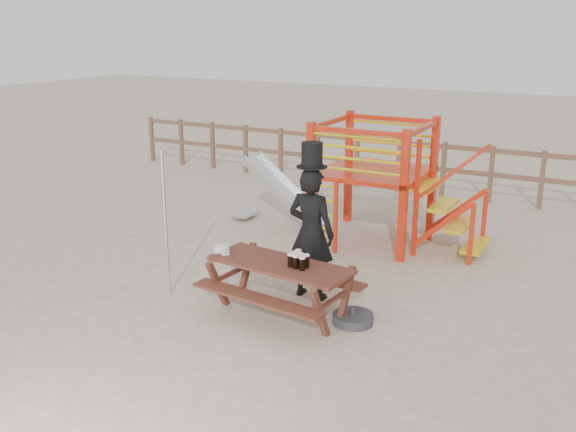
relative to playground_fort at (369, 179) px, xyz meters
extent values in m
plane|color=#C5B399|center=(-0.12, -3.58, -1.07)|extent=(60.00, 60.00, 0.00)
cube|color=brown|center=(-0.12, 3.42, 0.03)|extent=(15.00, 0.06, 0.10)
cube|color=brown|center=(-0.12, 3.42, -0.47)|extent=(15.00, 0.06, 0.10)
cube|color=brown|center=(-7.62, 3.42, -0.47)|extent=(0.09, 0.09, 1.20)
cube|color=brown|center=(-6.62, 3.42, -0.47)|extent=(0.09, 0.09, 1.20)
cube|color=brown|center=(-5.62, 3.42, -0.47)|extent=(0.09, 0.09, 1.20)
cube|color=brown|center=(-4.62, 3.42, -0.47)|extent=(0.09, 0.09, 1.20)
cube|color=brown|center=(-3.62, 3.42, -0.47)|extent=(0.09, 0.09, 1.20)
cube|color=brown|center=(-2.62, 3.42, -0.47)|extent=(0.09, 0.09, 1.20)
cube|color=brown|center=(-1.62, 3.42, -0.47)|extent=(0.09, 0.09, 1.20)
cube|color=brown|center=(-0.62, 3.42, -0.47)|extent=(0.09, 0.09, 1.20)
cube|color=brown|center=(0.38, 3.42, -0.47)|extent=(0.09, 0.09, 1.20)
cube|color=brown|center=(1.38, 3.42, -0.47)|extent=(0.09, 0.09, 1.20)
cube|color=brown|center=(2.38, 3.42, -0.47)|extent=(0.09, 0.09, 1.20)
cube|color=red|center=(-0.72, -0.78, -0.02)|extent=(0.12, 0.12, 2.10)
cube|color=red|center=(0.88, -0.78, -0.02)|extent=(0.12, 0.12, 2.10)
cube|color=red|center=(-0.72, 0.82, -0.02)|extent=(0.12, 0.12, 2.10)
cube|color=red|center=(0.88, 0.82, -0.02)|extent=(0.12, 0.12, 2.10)
cube|color=red|center=(0.08, 0.02, 0.13)|extent=(1.72, 1.72, 0.08)
cube|color=red|center=(0.08, -0.78, 0.93)|extent=(1.60, 0.08, 0.08)
cube|color=red|center=(0.08, 0.82, 0.93)|extent=(1.60, 0.08, 0.08)
cube|color=red|center=(-0.72, 0.02, 0.93)|extent=(0.08, 1.60, 0.08)
cube|color=red|center=(0.88, 0.02, 0.93)|extent=(0.08, 1.60, 0.08)
cylinder|color=gold|center=(0.08, -0.78, 0.31)|extent=(1.50, 0.05, 0.05)
cylinder|color=gold|center=(0.08, 0.82, 0.31)|extent=(1.50, 0.05, 0.05)
cylinder|color=gold|center=(0.08, -0.78, 0.49)|extent=(1.50, 0.05, 0.05)
cylinder|color=gold|center=(0.08, 0.82, 0.49)|extent=(1.50, 0.05, 0.05)
cylinder|color=gold|center=(0.08, -0.78, 0.67)|extent=(1.50, 0.05, 0.05)
cylinder|color=gold|center=(0.08, 0.82, 0.67)|extent=(1.50, 0.05, 0.05)
cylinder|color=gold|center=(0.08, -0.78, 0.85)|extent=(1.50, 0.05, 0.05)
cylinder|color=gold|center=(0.08, 0.82, 0.85)|extent=(1.50, 0.05, 0.05)
cube|color=red|center=(-0.55, -0.93, -0.47)|extent=(0.06, 0.06, 1.20)
cube|color=red|center=(-0.19, -0.93, -0.47)|extent=(0.06, 0.06, 1.20)
cylinder|color=gold|center=(-0.37, -0.93, -0.92)|extent=(0.36, 0.04, 0.04)
cylinder|color=gold|center=(-0.37, -0.93, -0.68)|extent=(0.36, 0.04, 0.04)
cylinder|color=gold|center=(-0.37, -0.93, -0.44)|extent=(0.36, 0.04, 0.04)
cylinder|color=gold|center=(-0.37, -0.93, -0.20)|extent=(0.36, 0.04, 0.04)
cylinder|color=gold|center=(-0.37, -0.93, 0.04)|extent=(0.36, 0.04, 0.04)
cube|color=gold|center=(1.03, 0.02, 0.01)|extent=(0.30, 0.90, 0.06)
cube|color=gold|center=(1.31, 0.02, -0.29)|extent=(0.30, 0.90, 0.06)
cube|color=gold|center=(1.59, 0.02, -0.59)|extent=(0.30, 0.90, 0.06)
cube|color=gold|center=(1.87, 0.02, -0.89)|extent=(0.30, 0.90, 0.06)
cube|color=red|center=(1.43, -0.43, -0.47)|extent=(0.95, 0.08, 0.86)
cube|color=red|center=(1.43, 0.47, -0.47)|extent=(0.95, 0.08, 0.86)
cube|color=silver|center=(-1.62, 0.02, -0.45)|extent=(1.53, 0.55, 1.21)
cube|color=silver|center=(-1.62, -0.25, -0.41)|extent=(1.58, 0.04, 1.28)
cube|color=silver|center=(-1.62, 0.29, -0.41)|extent=(1.58, 0.04, 1.28)
cube|color=silver|center=(-2.52, 0.02, -0.97)|extent=(0.35, 0.55, 0.05)
cube|color=brown|center=(0.15, -3.40, -0.38)|extent=(1.91, 0.89, 0.05)
cube|color=brown|center=(0.10, -3.91, -0.66)|extent=(1.87, 0.46, 0.04)
cube|color=brown|center=(0.21, -2.90, -0.66)|extent=(1.87, 0.46, 0.04)
cube|color=brown|center=(-0.63, -3.32, -0.74)|extent=(0.19, 1.11, 0.67)
cube|color=brown|center=(0.94, -3.49, -0.74)|extent=(0.19, 1.11, 0.67)
imported|color=black|center=(0.23, -2.69, -0.16)|extent=(0.67, 0.45, 1.82)
cube|color=#0EA126|center=(0.24, -2.54, 0.06)|extent=(0.07, 0.02, 0.42)
cylinder|color=black|center=(0.23, -2.69, 0.76)|extent=(0.41, 0.41, 0.01)
cylinder|color=black|center=(0.23, -2.69, 0.92)|extent=(0.28, 0.28, 0.32)
cube|color=white|center=(0.24, -2.55, 1.03)|extent=(0.15, 0.01, 0.04)
cylinder|color=#B2B2B7|center=(-1.52, -3.56, -0.05)|extent=(0.04, 0.04, 2.04)
cylinder|color=#313136|center=(1.07, -3.18, -1.01)|extent=(0.52, 0.52, 0.12)
cylinder|color=#313136|center=(1.07, -3.18, -0.90)|extent=(0.06, 0.06, 0.10)
cube|color=white|center=(-0.74, -3.41, -0.32)|extent=(0.23, 0.22, 0.08)
cylinder|color=black|center=(0.33, -3.45, -0.28)|extent=(0.08, 0.08, 0.15)
cylinder|color=#FDF1CF|center=(0.33, -3.45, -0.19)|extent=(0.08, 0.08, 0.02)
cylinder|color=black|center=(0.41, -3.47, -0.28)|extent=(0.08, 0.08, 0.15)
cylinder|color=#FDF1CF|center=(0.41, -3.47, -0.19)|extent=(0.08, 0.08, 0.02)
cylinder|color=black|center=(0.51, -3.49, -0.28)|extent=(0.08, 0.08, 0.15)
cylinder|color=#FDF1CF|center=(0.51, -3.49, -0.19)|extent=(0.08, 0.08, 0.02)
cylinder|color=black|center=(0.33, -3.38, -0.28)|extent=(0.08, 0.08, 0.15)
cylinder|color=#FDF1CF|center=(0.33, -3.38, -0.19)|extent=(0.08, 0.08, 0.02)
cylinder|color=black|center=(0.43, -3.38, -0.28)|extent=(0.08, 0.08, 0.15)
cylinder|color=#FDF1CF|center=(0.43, -3.38, -0.19)|extent=(0.08, 0.08, 0.02)
cylinder|color=black|center=(0.51, -3.39, -0.28)|extent=(0.08, 0.08, 0.15)
cylinder|color=#FDF1CF|center=(0.51, -3.39, -0.19)|extent=(0.08, 0.08, 0.02)
cylinder|color=black|center=(0.35, -3.29, -0.28)|extent=(0.08, 0.08, 0.15)
cylinder|color=#FDF1CF|center=(0.35, -3.29, -0.19)|extent=(0.08, 0.08, 0.02)
cylinder|color=silver|center=(-0.61, -3.46, -0.28)|extent=(0.08, 0.08, 0.15)
cylinder|color=#FDF1CF|center=(-0.61, -3.46, -0.35)|extent=(0.07, 0.07, 0.02)
cylinder|color=silver|center=(-0.64, -3.48, -0.28)|extent=(0.08, 0.08, 0.15)
cylinder|color=#FDF1CF|center=(-0.64, -3.48, -0.35)|extent=(0.07, 0.07, 0.02)
camera|label=1|loc=(3.84, -10.02, 2.54)|focal=40.00mm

